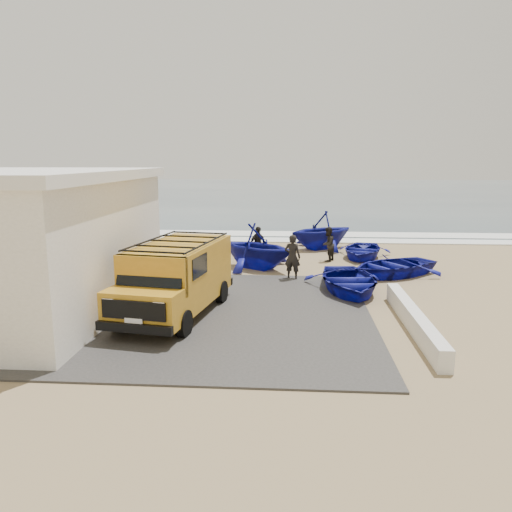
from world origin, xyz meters
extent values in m
plane|color=#967D57|center=(0.00, 0.00, 0.00)|extent=(160.00, 160.00, 0.00)
cube|color=#3D3A38|center=(-2.00, -2.00, 0.03)|extent=(12.00, 10.00, 0.05)
cube|color=#385166|center=(0.00, 56.00, 0.00)|extent=(180.00, 88.00, 0.01)
cube|color=white|center=(0.00, 12.00, 0.03)|extent=(180.00, 1.60, 0.06)
cube|color=white|center=(0.00, 14.50, 0.02)|extent=(180.00, 2.20, 0.04)
cube|color=black|center=(-3.55, -0.50, 2.60)|extent=(0.08, 0.70, 0.90)
cube|color=silver|center=(5.00, -3.00, 0.28)|extent=(0.35, 6.00, 0.55)
cube|color=#C98D1E|center=(-1.75, -1.84, 1.24)|extent=(2.67, 4.40, 1.75)
cube|color=#C98D1E|center=(-2.17, -4.34, 0.85)|extent=(2.14, 1.27, 0.95)
cube|color=black|center=(-2.09, -3.85, 1.69)|extent=(1.88, 0.66, 0.76)
cube|color=black|center=(-2.26, -4.83, 0.95)|extent=(1.70, 0.37, 0.48)
cube|color=black|center=(-2.26, -4.86, 0.50)|extent=(2.05, 0.49, 0.23)
cube|color=black|center=(-1.76, -1.89, 2.20)|extent=(2.51, 4.07, 0.06)
cylinder|color=black|center=(-3.03, -3.77, 0.37)|extent=(0.35, 0.77, 0.74)
cylinder|color=black|center=(-2.49, -0.53, 0.37)|extent=(0.35, 0.77, 0.74)
cylinder|color=black|center=(-1.18, -4.08, 0.37)|extent=(0.35, 0.77, 0.74)
cylinder|color=black|center=(-0.63, -0.84, 0.37)|extent=(0.35, 0.77, 0.74)
imported|color=navy|center=(3.64, 0.82, 0.42)|extent=(3.18, 4.23, 0.83)
imported|color=navy|center=(5.66, 3.49, 0.41)|extent=(4.80, 4.48, 0.81)
imported|color=navy|center=(0.13, 4.52, 0.97)|extent=(4.83, 4.70, 1.94)
imported|color=navy|center=(4.97, 7.17, 0.37)|extent=(3.35, 4.07, 0.74)
imported|color=navy|center=(3.19, 9.48, 0.99)|extent=(4.93, 4.81, 1.98)
imported|color=black|center=(1.67, 2.64, 0.88)|extent=(0.73, 0.58, 1.76)
imported|color=black|center=(3.30, 6.29, 0.79)|extent=(0.89, 0.96, 1.57)
imported|color=black|center=(0.10, 5.77, 0.82)|extent=(0.96, 0.96, 1.64)
camera|label=1|loc=(1.59, -16.42, 4.62)|focal=35.00mm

